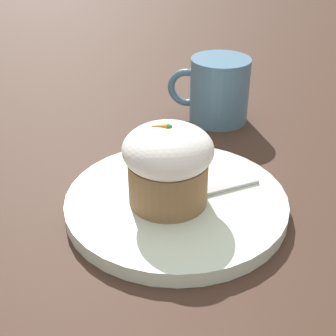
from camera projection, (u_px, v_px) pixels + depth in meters
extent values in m
plane|color=#3D281E|center=(176.00, 208.00, 0.49)|extent=(4.00, 4.00, 0.00)
cylinder|color=silver|center=(176.00, 202.00, 0.49)|extent=(0.23, 0.23, 0.02)
cylinder|color=olive|center=(168.00, 181.00, 0.46)|extent=(0.08, 0.08, 0.05)
ellipsoid|color=white|center=(168.00, 149.00, 0.45)|extent=(0.09, 0.09, 0.05)
cone|color=orange|center=(159.00, 127.00, 0.43)|extent=(0.02, 0.01, 0.01)
sphere|color=green|center=(169.00, 128.00, 0.43)|extent=(0.01, 0.01, 0.01)
cube|color=#B7B7BC|center=(220.00, 189.00, 0.49)|extent=(0.08, 0.06, 0.00)
ellipsoid|color=#B7B7BC|center=(166.00, 201.00, 0.47)|extent=(0.06, 0.06, 0.01)
cylinder|color=teal|center=(219.00, 90.00, 0.66)|extent=(0.08, 0.08, 0.09)
torus|color=teal|center=(187.00, 88.00, 0.66)|extent=(0.06, 0.01, 0.06)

